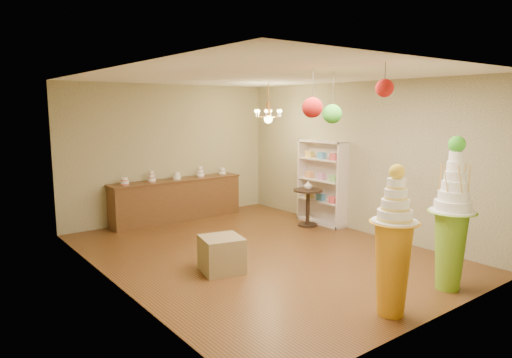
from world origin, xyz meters
TOP-DOWN VIEW (x-y plane):
  - floor at (0.00, 0.00)m, footprint 6.50×6.50m
  - ceiling at (0.00, 0.00)m, footprint 6.50×6.50m
  - wall_back at (0.00, 3.25)m, footprint 5.00×0.04m
  - wall_front at (0.00, -3.25)m, footprint 5.00×0.04m
  - wall_left at (-2.50, 0.00)m, footprint 0.04×6.50m
  - wall_right at (2.50, 0.00)m, footprint 0.04×6.50m
  - pedestal_green at (1.10, -2.85)m, footprint 0.65×0.65m
  - pedestal_orange at (-0.19, -2.85)m, footprint 0.65×0.65m
  - burlap_riser at (-1.01, -0.37)m, footprint 0.72×0.72m
  - sideboard at (0.00, 2.97)m, footprint 3.04×0.54m
  - shelving_unit at (2.34, 0.80)m, footprint 0.33×1.20m
  - round_table at (1.95, 0.82)m, footprint 0.68×0.68m
  - vase at (1.95, 0.82)m, footprint 0.20×0.20m
  - pom_red_left at (-0.39, -1.64)m, footprint 0.27×0.27m
  - pom_green_mid at (0.22, -1.43)m, footprint 0.28×0.28m
  - pom_red_right at (-0.29, -2.70)m, footprint 0.21×0.21m
  - chandelier at (1.44, 1.54)m, footprint 0.80×0.80m

SIDE VIEW (x-z plane):
  - floor at x=0.00m, z-range 0.00..0.00m
  - burlap_riser at x=-1.01m, z-range 0.00..0.54m
  - sideboard at x=0.00m, z-range -0.10..1.06m
  - round_table at x=1.95m, z-range 0.11..0.90m
  - pedestal_orange at x=-0.19m, z-range -0.18..1.66m
  - pedestal_green at x=1.10m, z-range -0.22..1.90m
  - vase at x=1.95m, z-range 0.79..0.97m
  - shelving_unit at x=2.34m, z-range 0.00..1.80m
  - wall_back at x=0.00m, z-range 0.00..3.00m
  - wall_front at x=0.00m, z-range 0.00..3.00m
  - wall_left at x=-2.50m, z-range 0.00..3.00m
  - wall_right at x=2.50m, z-range 0.00..3.00m
  - chandelier at x=1.44m, z-range 1.88..2.73m
  - pom_green_mid at x=0.22m, z-range 2.03..2.77m
  - pom_red_left at x=-0.39m, z-range 2.16..2.81m
  - pom_red_right at x=-0.29m, z-range 2.51..2.91m
  - ceiling at x=0.00m, z-range 3.00..3.00m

